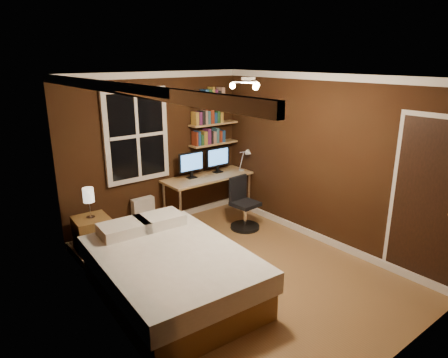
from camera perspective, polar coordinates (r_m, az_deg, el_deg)
floor at (r=5.42m, az=2.29°, el=-13.03°), size 4.20×4.20×0.00m
wall_back at (r=6.58m, az=-9.63°, el=3.97°), size 3.20×0.04×2.50m
wall_left at (r=4.10m, az=-14.74°, el=-4.47°), size 0.04×4.20×2.50m
wall_right at (r=6.04m, az=14.01°, el=2.53°), size 0.04×4.20×2.50m
ceiling at (r=4.69m, az=2.66°, el=14.43°), size 3.20×4.20×0.02m
window at (r=6.33m, az=-12.39°, el=6.08°), size 1.06×0.06×1.46m
door at (r=5.35m, az=26.95°, el=-3.28°), size 0.03×0.82×2.05m
ceiling_fixture at (r=4.62m, az=3.48°, el=13.13°), size 0.44×0.44×0.18m
bookshelf_lower at (r=7.06m, az=-1.47°, el=5.09°), size 0.92×0.22×0.03m
books_row_lower at (r=7.03m, az=-1.47°, el=6.13°), size 0.60×0.16×0.23m
bookshelf_middle at (r=6.99m, az=-1.49°, el=7.90°), size 0.92×0.22×0.03m
books_row_middle at (r=6.97m, az=-1.50°, el=8.95°), size 0.54×0.16×0.23m
bookshelf_upper at (r=6.95m, az=-1.51°, el=10.75°), size 0.92×0.22×0.03m
books_row_upper at (r=6.93m, az=-1.52°, el=11.82°), size 0.54×0.16×0.23m
bed at (r=4.81m, az=-7.58°, el=-13.12°), size 1.65×2.20×0.72m
nightstand at (r=5.97m, az=-18.24°, el=-7.83°), size 0.49×0.49×0.58m
bedside_lamp at (r=5.78m, az=-18.70°, el=-3.28°), size 0.15×0.15×0.43m
radiator at (r=6.63m, az=-11.44°, el=-4.91°), size 0.36×0.13×0.54m
desk at (r=6.88m, az=-2.32°, el=-0.04°), size 1.58×0.59×0.75m
monitor_left at (r=6.71m, az=-4.69°, el=1.99°), size 0.48×0.12×0.45m
monitor_right at (r=7.03m, az=-0.91°, el=2.74°), size 0.48×0.12×0.45m
desk_lamp at (r=7.07m, az=2.95°, el=2.78°), size 0.14×0.32×0.44m
office_chair at (r=6.56m, az=2.79°, el=-4.42°), size 0.48×0.48×0.86m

